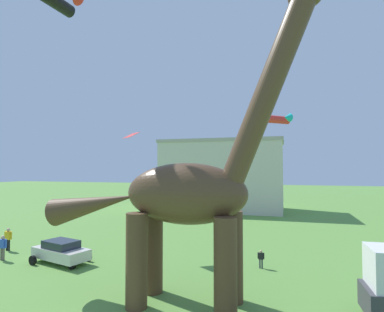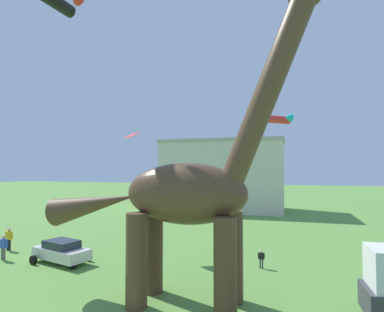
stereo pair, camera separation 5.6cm
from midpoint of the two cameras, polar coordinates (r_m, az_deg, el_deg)
name	(u,v)px [view 1 (the left image)]	position (r m, az deg, el deg)	size (l,w,h in m)	color
dinosaur_sculpture	(184,194)	(15.51, -1.50, -6.78)	(14.09, 2.98, 14.73)	#513823
parked_sedan_left	(61,251)	(24.60, -22.60, -15.57)	(4.52, 2.81, 1.55)	silver
person_near_flyer	(261,257)	(22.23, 12.25, -17.40)	(0.44, 0.19, 1.18)	#2D3347
person_far_spectator	(8,237)	(29.85, -30.26, -12.49)	(0.67, 0.29, 1.78)	black
person_photographer	(3,245)	(27.10, -31.00, -13.61)	(0.65, 0.29, 1.74)	#6B6056
kite_trailing	(131,135)	(26.65, -10.95, 3.70)	(1.71, 1.61, 0.51)	red
kite_far_left	(58,0)	(25.46, -23.08, 24.49)	(2.81, 3.25, 0.94)	black
kite_far_right	(279,119)	(33.16, 15.38, 6.42)	(2.83, 2.90, 0.82)	red
background_building_block	(223,175)	(50.41, 5.56, -3.42)	(18.66, 10.08, 10.92)	beige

